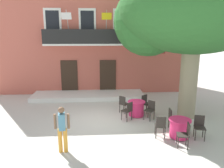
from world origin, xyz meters
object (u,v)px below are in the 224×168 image
object	(u,v)px
cafe_table_near_tree	(136,108)
cafe_chair_near_tree_3	(128,110)
cafe_chair_middle_3	(160,125)
cafe_chair_near_tree_0	(150,109)
plane_tree	(191,12)
cafe_chair_middle_0	(185,134)
cafe_chair_near_tree_1	(146,102)
cafe_chair_middle_2	(172,118)
cafe_table_middle	(179,128)
cafe_chair_near_tree_2	(123,103)
cafe_chair_middle_1	(199,126)
pedestrian_near_entrance	(62,127)

from	to	relation	value
cafe_table_near_tree	cafe_chair_near_tree_3	size ratio (longest dim) A/B	0.95
cafe_chair_middle_3	cafe_chair_near_tree_0	bearing A→B (deg)	88.87
plane_tree	cafe_chair_middle_0	size ratio (longest dim) A/B	7.84
cafe_chair_near_tree_1	cafe_table_near_tree	bearing A→B (deg)	-139.27
cafe_chair_middle_0	cafe_chair_near_tree_3	bearing A→B (deg)	123.48
cafe_chair_near_tree_1	cafe_chair_middle_2	xyz separation A→B (m)	(0.69, -2.13, 0.00)
cafe_chair_near_tree_1	cafe_chair_middle_2	bearing A→B (deg)	-72.18
plane_tree	cafe_table_near_tree	bearing A→B (deg)	175.19
cafe_chair_near_tree_0	cafe_table_middle	distance (m)	2.04
cafe_chair_near_tree_2	cafe_chair_middle_2	bearing A→B (deg)	-48.65
cafe_chair_near_tree_1	cafe_chair_near_tree_3	xyz separation A→B (m)	(-1.07, -1.05, 0.00)
cafe_chair_near_tree_1	cafe_table_middle	xyz separation A→B (m)	(0.72, -2.89, -0.14)
cafe_chair_middle_2	cafe_chair_near_tree_3	bearing A→B (deg)	148.47
cafe_chair_middle_3	cafe_chair_middle_2	bearing A→B (deg)	44.80
cafe_chair_near_tree_1	cafe_chair_middle_1	xyz separation A→B (m)	(1.46, -3.00, 0.00)
cafe_chair_middle_2	cafe_chair_middle_3	bearing A→B (deg)	-135.20
cafe_chair_middle_1	cafe_table_middle	bearing A→B (deg)	171.53
cafe_table_near_tree	cafe_chair_near_tree_2	bearing A→B (deg)	142.12
cafe_chair_middle_1	cafe_table_near_tree	bearing A→B (deg)	129.09
cafe_chair_middle_1	cafe_chair_near_tree_2	bearing A→B (deg)	131.55
cafe_chair_middle_0	pedestrian_near_entrance	world-z (taller)	pedestrian_near_entrance
cafe_table_near_tree	cafe_chair_near_tree_0	world-z (taller)	cafe_chair_near_tree_0
pedestrian_near_entrance	cafe_chair_middle_0	bearing A→B (deg)	0.67
cafe_chair_near_tree_0	cafe_chair_middle_2	bearing A→B (deg)	-59.33
cafe_chair_near_tree_2	cafe_chair_middle_3	distance (m)	3.04
cafe_chair_near_tree_3	pedestrian_near_entrance	world-z (taller)	pedestrian_near_entrance
cafe_table_near_tree	cafe_chair_middle_3	world-z (taller)	cafe_chair_middle_3
cafe_table_near_tree	cafe_chair_near_tree_2	size ratio (longest dim) A/B	0.95
cafe_chair_near_tree_2	cafe_chair_middle_3	world-z (taller)	same
cafe_chair_near_tree_0	cafe_chair_near_tree_2	distance (m)	1.51
cafe_chair_near_tree_2	cafe_chair_near_tree_3	xyz separation A→B (m)	(0.09, -1.02, 0.00)
cafe_chair_near_tree_0	cafe_table_near_tree	bearing A→B (deg)	139.53
cafe_table_middle	cafe_chair_near_tree_0	bearing A→B (deg)	110.60
cafe_chair_near_tree_0	cafe_table_middle	world-z (taller)	cafe_chair_near_tree_0
cafe_table_middle	cafe_chair_middle_3	bearing A→B (deg)	177.09
cafe_table_middle	pedestrian_near_entrance	size ratio (longest dim) A/B	0.53
cafe_chair_near_tree_2	cafe_table_near_tree	bearing A→B (deg)	-37.88
cafe_chair_middle_0	cafe_chair_middle_3	size ratio (longest dim) A/B	1.00
cafe_chair_near_tree_3	cafe_table_middle	distance (m)	2.57
cafe_chair_middle_0	cafe_chair_middle_2	distance (m)	1.50
cafe_chair_near_tree_1	cafe_chair_middle_2	distance (m)	2.24
plane_tree	cafe_chair_middle_3	xyz separation A→B (m)	(-1.80, -2.16, -4.42)
cafe_table_middle	cafe_chair_middle_2	size ratio (longest dim) A/B	0.95
cafe_chair_near_tree_0	pedestrian_near_entrance	distance (m)	4.59
cafe_chair_near_tree_3	cafe_chair_middle_0	distance (m)	3.09
pedestrian_near_entrance	plane_tree	bearing A→B (deg)	28.81
cafe_chair_middle_1	cafe_chair_middle_3	distance (m)	1.51
cafe_chair_near_tree_1	cafe_chair_near_tree_3	bearing A→B (deg)	-135.53
plane_tree	cafe_chair_near_tree_1	size ratio (longest dim) A/B	7.84
cafe_chair_middle_0	cafe_chair_near_tree_1	bearing A→B (deg)	99.89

